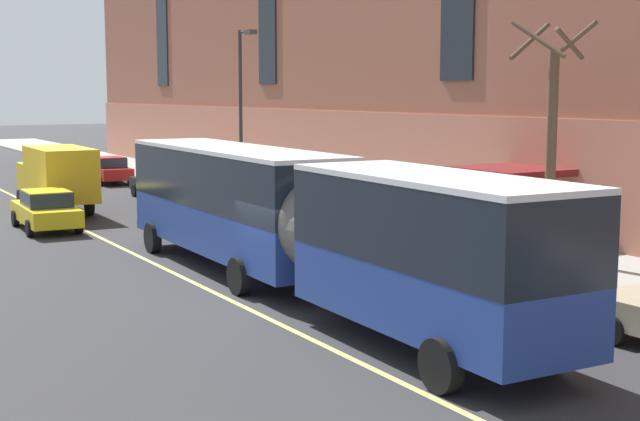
# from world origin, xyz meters

# --- Properties ---
(ground_plane) EXTENTS (260.00, 260.00, 0.00)m
(ground_plane) POSITION_xyz_m (0.00, 0.00, 0.00)
(ground_plane) COLOR #303033
(sidewalk) EXTENTS (5.96, 160.00, 0.15)m
(sidewalk) POSITION_xyz_m (9.24, 3.00, 0.07)
(sidewalk) COLOR #9E9B93
(sidewalk) RESTS_ON ground
(city_bus) EXTENTS (3.16, 19.31, 3.67)m
(city_bus) POSITION_xyz_m (0.53, 0.25, 2.13)
(city_bus) COLOR navy
(city_bus) RESTS_ON ground
(parked_car_darkgray_0) EXTENTS (2.03, 4.49, 1.56)m
(parked_car_darkgray_0) POSITION_xyz_m (5.09, 14.33, 0.78)
(parked_car_darkgray_0) COLOR #4C4C51
(parked_car_darkgray_0) RESTS_ON ground
(parked_car_black_2) EXTENTS (2.02, 4.61, 1.56)m
(parked_car_black_2) POSITION_xyz_m (5.03, 22.48, 0.78)
(parked_car_black_2) COLOR black
(parked_car_black_2) RESTS_ON ground
(parked_car_red_5) EXTENTS (2.05, 4.26, 1.56)m
(parked_car_red_5) POSITION_xyz_m (5.02, 31.20, 0.78)
(parked_car_red_5) COLOR #B21E19
(parked_car_red_5) RESTS_ON ground
(parked_car_red_6) EXTENTS (2.03, 4.75, 1.56)m
(parked_car_red_6) POSITION_xyz_m (4.92, -2.37, 0.78)
(parked_car_red_6) COLOR #B21E19
(parked_car_red_6) RESTS_ON ground
(parked_car_champagne_7) EXTENTS (2.08, 4.72, 1.56)m
(parked_car_champagne_7) POSITION_xyz_m (5.19, 5.09, 0.78)
(parked_car_champagne_7) COLOR #BCAD89
(parked_car_champagne_7) RESTS_ON ground
(box_truck) EXTENTS (2.45, 6.84, 2.94)m
(box_truck) POSITION_xyz_m (-0.84, 19.55, 1.68)
(box_truck) COLOR gold
(box_truck) RESTS_ON ground
(taxi_cab) EXTENTS (2.12, 4.80, 1.56)m
(taxi_cab) POSITION_xyz_m (-2.41, 14.96, 0.79)
(taxi_cab) COLOR yellow
(taxi_cab) RESTS_ON ground
(street_tree_mid_block) EXTENTS (2.15, 2.27, 7.32)m
(street_tree_mid_block) POSITION_xyz_m (9.46, 0.26, 4.01)
(street_tree_mid_block) COLOR brown
(street_tree_mid_block) RESTS_ON sidewalk
(street_lamp) EXTENTS (0.36, 1.48, 7.89)m
(street_lamp) POSITION_xyz_m (6.86, 16.79, 4.90)
(street_lamp) COLOR #2D2D30
(street_lamp) RESTS_ON sidewalk
(fire_hydrant) EXTENTS (0.42, 0.24, 0.72)m
(fire_hydrant) POSITION_xyz_m (6.76, 13.54, 0.49)
(fire_hydrant) COLOR red
(fire_hydrant) RESTS_ON sidewalk
(lane_centerline) EXTENTS (0.16, 140.00, 0.01)m
(lane_centerline) POSITION_xyz_m (-1.17, 3.00, 0.00)
(lane_centerline) COLOR #E0D66B
(lane_centerline) RESTS_ON ground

